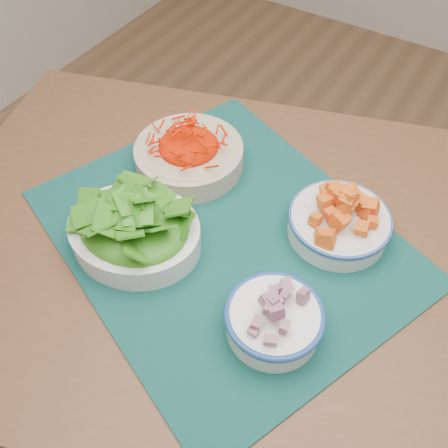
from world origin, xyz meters
name	(u,v)px	position (x,y,z in m)	size (l,w,h in m)	color
ground	(300,375)	(0.00, 0.00, 0.00)	(4.00, 4.00, 0.00)	#966A48
table	(258,278)	(-0.10, -0.16, 0.65)	(1.41, 1.15, 0.75)	brown
placemat	(224,236)	(-0.16, -0.17, 0.75)	(0.62, 0.50, 0.00)	#082F2D
carrot_bowl	(189,151)	(-0.31, -0.06, 0.79)	(0.26, 0.26, 0.08)	beige
squash_bowl	(341,216)	(0.00, -0.06, 0.80)	(0.18, 0.18, 0.09)	white
lettuce_bowl	(133,225)	(-0.28, -0.27, 0.80)	(0.26, 0.23, 0.11)	white
onion_bowl	(274,317)	(0.00, -0.29, 0.79)	(0.16, 0.16, 0.07)	white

